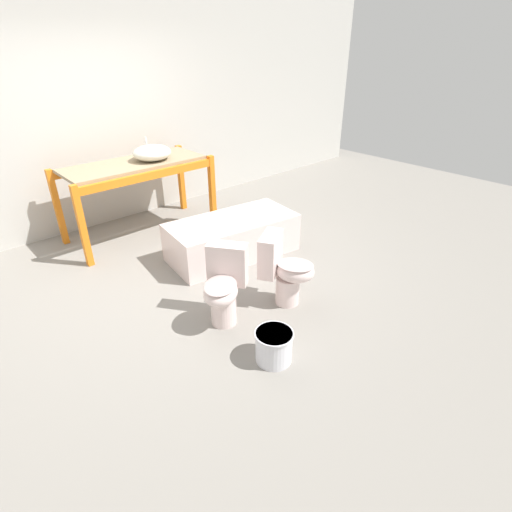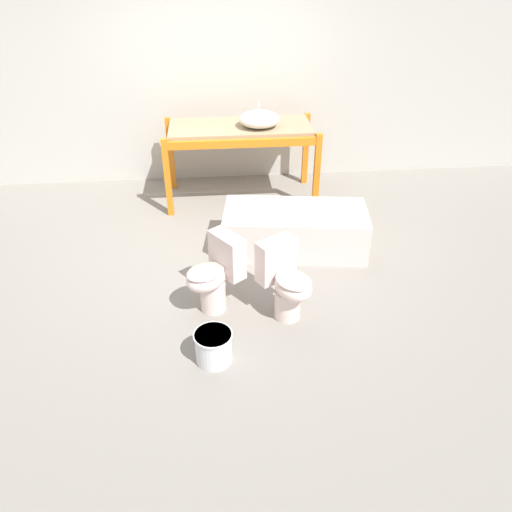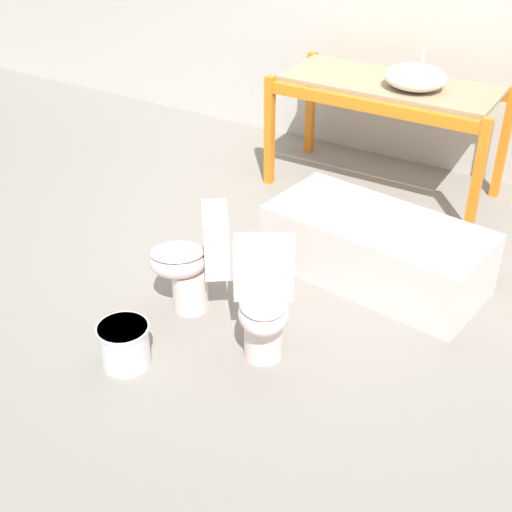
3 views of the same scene
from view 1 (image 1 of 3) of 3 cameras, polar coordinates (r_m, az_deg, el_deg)
name	(u,v)px [view 1 (image 1 of 3)]	position (r m, az deg, el deg)	size (l,w,h in m)	color
ground_plane	(174,274)	(4.46, -11.68, -2.59)	(12.00, 12.00, 0.00)	gray
warehouse_wall_rear	(76,101)	(5.63, -24.34, 19.47)	(10.80, 0.08, 3.20)	beige
shelving_rack	(135,173)	(5.26, -16.85, 11.23)	(1.83, 0.83, 0.94)	orange
sink_basin	(152,153)	(5.23, -14.63, 14.10)	(0.48, 0.44, 0.27)	silver
bathtub_main	(233,235)	(4.66, -3.37, 3.07)	(1.56, 0.88, 0.45)	silver
toilet_near	(224,286)	(3.51, -4.62, -4.31)	(0.59, 0.55, 0.70)	silver
toilet_far	(285,269)	(3.75, 4.11, -1.93)	(0.53, 0.59, 0.70)	silver
bucket_white	(274,346)	(3.22, 2.57, -12.66)	(0.31, 0.31, 0.27)	silver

